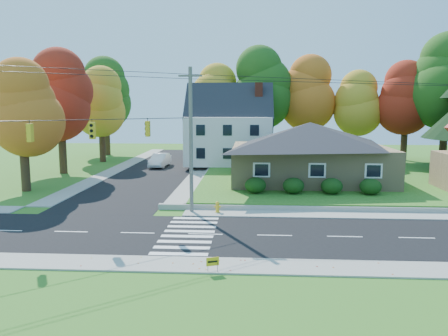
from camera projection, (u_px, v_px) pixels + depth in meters
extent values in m
plane|color=#3D7923|center=(205.00, 234.00, 25.35)|extent=(120.00, 120.00, 0.00)
cube|color=black|center=(205.00, 234.00, 25.35)|extent=(90.00, 8.00, 0.02)
cube|color=black|center=(161.00, 169.00, 51.52)|extent=(8.00, 44.00, 0.02)
cube|color=#9C9A90|center=(213.00, 213.00, 30.29)|extent=(90.00, 2.00, 0.08)
cube|color=#9C9A90|center=(194.00, 265.00, 20.41)|extent=(90.00, 2.00, 0.08)
cube|color=#3D7923|center=(351.00, 175.00, 45.28)|extent=(30.00, 30.00, 0.50)
cube|color=tan|center=(309.00, 163.00, 40.38)|extent=(14.00, 10.00, 3.20)
pyramid|color=#26262B|center=(310.00, 134.00, 39.99)|extent=(14.60, 10.60, 2.20)
cube|color=silver|center=(229.00, 140.00, 52.54)|extent=(10.00, 8.00, 5.60)
pyramid|color=#26262B|center=(229.00, 106.00, 51.97)|extent=(10.40, 8.40, 2.40)
cube|color=brown|center=(258.00, 123.00, 52.05)|extent=(0.90, 0.90, 9.60)
ellipsoid|color=#163A10|center=(255.00, 185.00, 34.69)|extent=(1.70, 1.70, 1.27)
ellipsoid|color=#163A10|center=(293.00, 186.00, 34.51)|extent=(1.70, 1.70, 1.27)
ellipsoid|color=#163A10|center=(332.00, 186.00, 34.33)|extent=(1.70, 1.70, 1.27)
ellipsoid|color=#163A10|center=(371.00, 186.00, 34.15)|extent=(1.70, 1.70, 1.27)
cylinder|color=#666059|center=(191.00, 141.00, 29.87)|extent=(0.26, 0.26, 10.00)
cube|color=#666059|center=(190.00, 76.00, 29.24)|extent=(1.60, 0.12, 0.12)
cube|color=gold|center=(30.00, 133.00, 23.89)|extent=(0.26, 0.34, 1.00)
cube|color=gold|center=(92.00, 131.00, 25.85)|extent=(0.34, 0.26, 1.00)
cube|color=gold|center=(148.00, 129.00, 27.91)|extent=(0.26, 0.34, 1.00)
cylinder|color=black|center=(65.00, 120.00, 24.89)|extent=(13.02, 10.43, 0.04)
cylinder|color=#3F2A19|center=(216.00, 137.00, 58.61)|extent=(0.80, 0.80, 5.40)
sphere|color=gold|center=(216.00, 108.00, 58.05)|extent=(6.72, 6.72, 6.72)
sphere|color=gold|center=(216.00, 95.00, 57.81)|extent=(5.91, 5.91, 5.91)
sphere|color=gold|center=(216.00, 82.00, 57.57)|extent=(5.11, 5.11, 5.11)
cylinder|color=#3F2A19|center=(261.00, 134.00, 57.19)|extent=(0.86, 0.86, 6.30)
sphere|color=#285A19|center=(262.00, 99.00, 56.54)|extent=(7.84, 7.84, 7.84)
sphere|color=#285A19|center=(262.00, 84.00, 56.26)|extent=(6.90, 6.90, 6.90)
sphere|color=#285A19|center=(262.00, 68.00, 55.98)|extent=(5.96, 5.96, 5.96)
cylinder|color=#3F2A19|center=(307.00, 136.00, 57.85)|extent=(0.83, 0.83, 5.85)
sphere|color=#D1631D|center=(307.00, 104.00, 57.25)|extent=(7.28, 7.28, 7.28)
sphere|color=#D1631D|center=(308.00, 90.00, 56.99)|extent=(6.41, 6.41, 6.41)
sphere|color=#D1631D|center=(308.00, 75.00, 56.73)|extent=(5.53, 5.53, 5.53)
cylinder|color=#3F2A19|center=(354.00, 140.00, 56.57)|extent=(0.77, 0.77, 4.95)
sphere|color=gold|center=(355.00, 112.00, 56.06)|extent=(6.16, 6.16, 6.16)
sphere|color=gold|center=(356.00, 100.00, 55.84)|extent=(5.42, 5.42, 5.42)
sphere|color=gold|center=(356.00, 88.00, 55.62)|extent=(4.68, 4.68, 4.68)
cylinder|color=#3F2A19|center=(404.00, 139.00, 55.19)|extent=(0.80, 0.80, 5.40)
sphere|color=#A02414|center=(406.00, 108.00, 54.63)|extent=(6.72, 6.72, 6.72)
sphere|color=#A02414|center=(407.00, 94.00, 54.39)|extent=(5.91, 5.91, 5.91)
sphere|color=#A02414|center=(408.00, 81.00, 54.15)|extent=(5.11, 5.11, 5.11)
cylinder|color=#3F2A19|center=(444.00, 135.00, 52.87)|extent=(0.89, 0.89, 6.75)
sphere|color=#285A19|center=(447.00, 94.00, 52.18)|extent=(8.40, 8.40, 8.40)
sphere|color=#285A19|center=(448.00, 76.00, 51.88)|extent=(7.39, 7.39, 7.39)
cylinder|color=#3F2A19|center=(25.00, 163.00, 37.88)|extent=(0.77, 0.77, 4.95)
sphere|color=#D1631D|center=(22.00, 122.00, 37.37)|extent=(6.16, 6.16, 6.16)
sphere|color=#D1631D|center=(21.00, 103.00, 37.15)|extent=(5.42, 5.42, 5.42)
sphere|color=#D1631D|center=(20.00, 85.00, 36.93)|extent=(4.68, 4.68, 4.68)
cylinder|color=#3F2A19|center=(62.00, 147.00, 47.75)|extent=(0.83, 0.83, 5.85)
sphere|color=#A02414|center=(60.00, 108.00, 47.15)|extent=(7.28, 7.28, 7.28)
sphere|color=#A02414|center=(59.00, 91.00, 46.89)|extent=(6.41, 6.41, 6.41)
sphere|color=#A02414|center=(59.00, 74.00, 46.63)|extent=(5.53, 5.53, 5.53)
cylinder|color=#3F2A19|center=(102.00, 141.00, 57.61)|extent=(0.80, 0.80, 5.40)
sphere|color=gold|center=(101.00, 112.00, 57.05)|extent=(6.72, 6.72, 6.72)
sphere|color=gold|center=(101.00, 99.00, 56.81)|extent=(5.91, 5.91, 5.91)
sphere|color=gold|center=(100.00, 86.00, 56.57)|extent=(5.11, 5.11, 5.11)
cylinder|color=#3F2A19|center=(107.00, 134.00, 65.57)|extent=(0.86, 0.86, 6.30)
sphere|color=#285A19|center=(106.00, 103.00, 64.92)|extent=(7.84, 7.84, 7.84)
sphere|color=#285A19|center=(105.00, 90.00, 64.64)|extent=(6.90, 6.90, 6.90)
sphere|color=#285A19|center=(105.00, 77.00, 64.36)|extent=(5.96, 5.96, 5.96)
imported|color=white|center=(160.00, 160.00, 52.94)|extent=(1.98, 5.01, 1.62)
cylinder|color=gold|center=(217.00, 212.00, 30.34)|extent=(0.37, 0.37, 0.10)
cylinder|color=gold|center=(217.00, 208.00, 30.29)|extent=(0.25, 0.25, 0.57)
sphere|color=gold|center=(217.00, 203.00, 30.25)|extent=(0.27, 0.27, 0.27)
cylinder|color=gold|center=(217.00, 207.00, 30.28)|extent=(0.47, 0.13, 0.12)
cylinder|color=black|center=(208.00, 268.00, 19.49)|extent=(0.02, 0.02, 0.49)
cylinder|color=black|center=(217.00, 268.00, 19.47)|extent=(0.02, 0.02, 0.49)
cube|color=gold|center=(213.00, 262.00, 19.44)|extent=(0.57, 0.22, 0.39)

